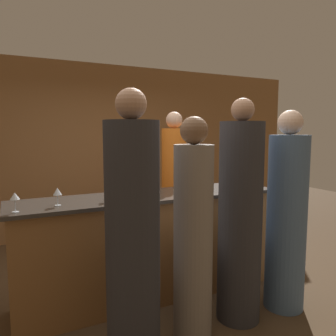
# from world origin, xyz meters

# --- Properties ---
(ground_plane) EXTENTS (14.00, 14.00, 0.00)m
(ground_plane) POSITION_xyz_m (0.00, 0.00, 0.00)
(ground_plane) COLOR #4C3823
(back_wall) EXTENTS (8.00, 0.06, 2.80)m
(back_wall) POSITION_xyz_m (0.00, 2.39, 1.40)
(back_wall) COLOR olive
(back_wall) RESTS_ON ground_plane
(bar_counter) EXTENTS (2.74, 0.65, 1.06)m
(bar_counter) POSITION_xyz_m (0.00, 0.00, 0.53)
(bar_counter) COLOR brown
(bar_counter) RESTS_ON ground_plane
(bartender) EXTENTS (0.31, 0.31, 1.95)m
(bartender) POSITION_xyz_m (0.60, 0.65, 0.92)
(bartender) COLOR orange
(bartender) RESTS_ON ground_plane
(guest_0) EXTENTS (0.40, 0.40, 2.00)m
(guest_0) POSITION_xyz_m (-0.51, -0.83, 0.93)
(guest_0) COLOR #2D2D33
(guest_0) RESTS_ON ground_plane
(guest_1) EXTENTS (0.32, 0.32, 1.82)m
(guest_1) POSITION_xyz_m (0.03, -0.78, 0.86)
(guest_1) COLOR gray
(guest_1) RESTS_ON ground_plane
(guest_2) EXTENTS (0.39, 0.39, 1.99)m
(guest_2) POSITION_xyz_m (0.53, -0.75, 0.92)
(guest_2) COLOR #2D2D33
(guest_2) RESTS_ON ground_plane
(guest_3) EXTENTS (0.37, 0.37, 1.90)m
(guest_3) POSITION_xyz_m (1.06, -0.79, 0.88)
(guest_3) COLOR #4C6B93
(guest_3) RESTS_ON ground_plane
(wine_bottle_0) EXTENTS (0.08, 0.08, 0.28)m
(wine_bottle_0) POSITION_xyz_m (-0.18, -0.27, 1.17)
(wine_bottle_0) COLOR black
(wine_bottle_0) RESTS_ON bar_counter
(wine_bottle_1) EXTENTS (0.08, 0.08, 0.29)m
(wine_bottle_1) POSITION_xyz_m (-0.22, 0.05, 1.18)
(wine_bottle_1) COLOR black
(wine_bottle_1) RESTS_ON bar_counter
(wine_bottle_2) EXTENTS (0.07, 0.07, 0.27)m
(wine_bottle_2) POSITION_xyz_m (0.63, -0.10, 1.17)
(wine_bottle_2) COLOR #19381E
(wine_bottle_2) RESTS_ON bar_counter
(wine_glass_0) EXTENTS (0.07, 0.07, 0.15)m
(wine_glass_0) POSITION_xyz_m (0.84, -0.23, 1.17)
(wine_glass_0) COLOR silver
(wine_glass_0) RESTS_ON bar_counter
(wine_glass_1) EXTENTS (0.08, 0.08, 0.16)m
(wine_glass_1) POSITION_xyz_m (-1.26, -0.20, 1.19)
(wine_glass_1) COLOR silver
(wine_glass_1) RESTS_ON bar_counter
(wine_glass_2) EXTENTS (0.08, 0.08, 0.19)m
(wine_glass_2) POSITION_xyz_m (1.13, -0.24, 1.21)
(wine_glass_2) COLOR silver
(wine_glass_2) RESTS_ON bar_counter
(wine_glass_3) EXTENTS (0.07, 0.07, 0.16)m
(wine_glass_3) POSITION_xyz_m (-0.92, -0.10, 1.18)
(wine_glass_3) COLOR silver
(wine_glass_3) RESTS_ON bar_counter
(wine_glass_4) EXTENTS (0.08, 0.08, 0.17)m
(wine_glass_4) POSITION_xyz_m (-0.47, -0.09, 1.19)
(wine_glass_4) COLOR silver
(wine_glass_4) RESTS_ON bar_counter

